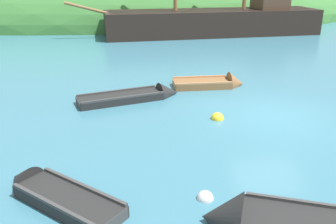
{
  "coord_description": "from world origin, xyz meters",
  "views": [
    {
      "loc": [
        -4.49,
        -11.37,
        4.63
      ],
      "look_at": [
        -3.58,
        0.22,
        0.16
      ],
      "focal_mm": 39.71,
      "sensor_mm": 36.0,
      "label": 1
    }
  ],
  "objects_px": {
    "buoy_white": "(205,199)",
    "buoy_yellow": "(217,119)",
    "rowboat_outer_left": "(53,196)",
    "rowboat_portside": "(137,97)",
    "sailing_ship": "(215,26)",
    "rowboat_center": "(214,85)"
  },
  "relations": [
    {
      "from": "buoy_white",
      "to": "buoy_yellow",
      "type": "distance_m",
      "value": 4.67
    },
    {
      "from": "rowboat_outer_left",
      "to": "rowboat_portside",
      "type": "height_order",
      "value": "rowboat_portside"
    },
    {
      "from": "buoy_white",
      "to": "sailing_ship",
      "type": "bearing_deg",
      "value": 78.41
    },
    {
      "from": "sailing_ship",
      "to": "rowboat_portside",
      "type": "bearing_deg",
      "value": 61.06
    },
    {
      "from": "buoy_white",
      "to": "buoy_yellow",
      "type": "height_order",
      "value": "buoy_yellow"
    },
    {
      "from": "rowboat_center",
      "to": "buoy_yellow",
      "type": "distance_m",
      "value": 3.68
    },
    {
      "from": "rowboat_outer_left",
      "to": "buoy_white",
      "type": "distance_m",
      "value": 3.29
    },
    {
      "from": "rowboat_outer_left",
      "to": "rowboat_portside",
      "type": "bearing_deg",
      "value": -66.22
    },
    {
      "from": "rowboat_portside",
      "to": "rowboat_outer_left",
      "type": "bearing_deg",
      "value": -124.39
    },
    {
      "from": "rowboat_outer_left",
      "to": "buoy_yellow",
      "type": "bearing_deg",
      "value": -96.99
    },
    {
      "from": "rowboat_outer_left",
      "to": "rowboat_center",
      "type": "bearing_deg",
      "value": -83.36
    },
    {
      "from": "rowboat_portside",
      "to": "rowboat_center",
      "type": "xyz_separation_m",
      "value": [
        3.27,
        1.43,
        0.0
      ]
    },
    {
      "from": "rowboat_outer_left",
      "to": "buoy_yellow",
      "type": "relative_size",
      "value": 6.92
    },
    {
      "from": "rowboat_portside",
      "to": "buoy_white",
      "type": "bearing_deg",
      "value": -96.42
    },
    {
      "from": "buoy_white",
      "to": "rowboat_center",
      "type": "bearing_deg",
      "value": 77.61
    },
    {
      "from": "rowboat_center",
      "to": "buoy_white",
      "type": "height_order",
      "value": "rowboat_center"
    },
    {
      "from": "rowboat_center",
      "to": "buoy_white",
      "type": "bearing_deg",
      "value": -105.31
    },
    {
      "from": "buoy_yellow",
      "to": "buoy_white",
      "type": "bearing_deg",
      "value": -104.72
    },
    {
      "from": "buoy_white",
      "to": "buoy_yellow",
      "type": "relative_size",
      "value": 0.84
    },
    {
      "from": "rowboat_outer_left",
      "to": "rowboat_portside",
      "type": "relative_size",
      "value": 0.75
    },
    {
      "from": "rowboat_outer_left",
      "to": "buoy_white",
      "type": "xyz_separation_m",
      "value": [
        3.28,
        -0.25,
        -0.08
      ]
    },
    {
      "from": "rowboat_portside",
      "to": "buoy_white",
      "type": "distance_m",
      "value": 6.87
    }
  ]
}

